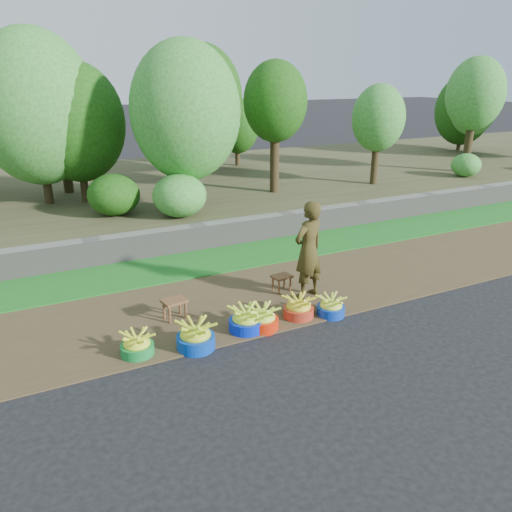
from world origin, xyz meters
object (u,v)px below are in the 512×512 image
basin_f (331,307)px  vendor_woman (308,250)px  basin_b (196,337)px  basin_e (298,308)px  basin_a (137,345)px  stool_left (174,303)px  basin_d (262,319)px  stool_right (282,279)px  basin_c (246,320)px

basin_f → vendor_woman: (0.03, 0.76, 0.71)m
basin_b → basin_e: (1.77, 0.17, -0.02)m
basin_a → stool_left: size_ratio=1.12×
basin_b → basin_d: (1.09, 0.09, -0.02)m
vendor_woman → basin_b: bearing=2.4°
stool_right → stool_left: bearing=-175.0°
stool_right → basin_c: bearing=-139.3°
basin_e → basin_f: (0.50, -0.17, -0.01)m
basin_f → vendor_woman: 1.04m
stool_right → vendor_woman: bearing=-53.4°
basin_d → vendor_woman: 1.54m
basin_b → basin_c: size_ratio=1.03×
basin_e → basin_f: size_ratio=1.09×
basin_d → basin_c: bearing=169.1°
basin_a → vendor_woman: size_ratio=0.27×
basin_a → basin_b: bearing=-13.0°
stool_left → stool_right: stool_left is taller
stool_left → stool_right: 2.01m
stool_left → vendor_woman: 2.37m
stool_right → basin_f: bearing=-77.4°
basin_c → basin_d: basin_c is taller
basin_b → basin_f: size_ratio=1.21×
vendor_woman → basin_f: bearing=72.0°
basin_a → vendor_woman: bearing=10.7°
basin_e → stool_left: size_ratio=1.20×
basin_e → stool_left: 1.94m
basin_a → basin_f: 3.05m
stool_left → basin_a: bearing=-135.1°
basin_c → stool_left: (-0.84, 0.83, 0.10)m
basin_b → basin_e: size_ratio=1.11×
basin_b → basin_c: (0.85, 0.14, -0.01)m
basin_b → basin_f: (2.27, -0.00, -0.03)m
stool_right → basin_e: bearing=-104.0°
basin_b → basin_d: size_ratio=1.10×
basin_f → basin_c: bearing=174.5°
basin_c → basin_f: bearing=-5.5°
basin_c → basin_f: basin_c is taller
basin_a → basin_e: bearing=-0.3°
basin_c → vendor_woman: vendor_woman is taller
basin_d → basin_f: bearing=-4.3°
basin_f → vendor_woman: vendor_woman is taller
basin_a → basin_e: 2.55m
basin_f → stool_right: basin_f is taller
basin_c → basin_d: 0.25m
basin_a → stool_left: (0.79, 0.78, 0.12)m
basin_c → basin_d: bearing=-10.9°
stool_right → basin_d: bearing=-131.2°
basin_f → stool_left: 2.46m
basin_c → vendor_woman: size_ratio=0.31×
basin_d → basin_e: 0.68m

